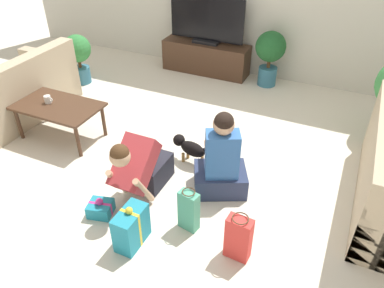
{
  "coord_description": "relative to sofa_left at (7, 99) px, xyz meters",
  "views": [
    {
      "loc": [
        1.64,
        -3.07,
        2.61
      ],
      "look_at": [
        0.34,
        -0.26,
        0.45
      ],
      "focal_mm": 35.0,
      "sensor_mm": 36.0,
      "label": 1
    }
  ],
  "objects": [
    {
      "name": "dog",
      "position": [
        2.57,
        0.14,
        -0.1
      ],
      "size": [
        0.5,
        0.21,
        0.3
      ],
      "rotation": [
        0.0,
        0.0,
        4.49
      ],
      "color": "black",
      "rests_on": "ground_plane"
    },
    {
      "name": "ground_plane",
      "position": [
        2.38,
        0.14,
        -0.3
      ],
      "size": [
        16.0,
        16.0,
        0.0
      ],
      "primitive_type": "plane",
      "color": "beige"
    },
    {
      "name": "gift_box_b",
      "position": [
        2.15,
        -0.96,
        -0.23
      ],
      "size": [
        0.26,
        0.25,
        0.19
      ],
      "rotation": [
        0.0,
        0.0,
        0.25
      ],
      "color": "teal",
      "rests_on": "ground_plane"
    },
    {
      "name": "tv_console",
      "position": [
        1.76,
        2.5,
        -0.05
      ],
      "size": [
        1.42,
        0.41,
        0.5
      ],
      "color": "#472D1E",
      "rests_on": "ground_plane"
    },
    {
      "name": "gift_bag_b",
      "position": [
        2.99,
        -0.77,
        -0.09
      ],
      "size": [
        0.2,
        0.14,
        0.44
      ],
      "rotation": [
        0.0,
        0.0,
        -0.19
      ],
      "color": "#4CA384",
      "rests_on": "ground_plane"
    },
    {
      "name": "person_kneeling",
      "position": [
        2.37,
        -0.55,
        0.05
      ],
      "size": [
        0.35,
        0.81,
        0.79
      ],
      "rotation": [
        0.0,
        0.0,
        0.0
      ],
      "color": "#23232D",
      "rests_on": "ground_plane"
    },
    {
      "name": "sofa_left",
      "position": [
        0.0,
        0.0,
        0.0
      ],
      "size": [
        0.94,
        1.9,
        0.86
      ],
      "rotation": [
        0.0,
        0.0,
        -1.57
      ],
      "color": "tan",
      "rests_on": "ground_plane"
    },
    {
      "name": "gift_box_a",
      "position": [
        2.61,
        -1.13,
        -0.11
      ],
      "size": [
        0.18,
        0.34,
        0.42
      ],
      "rotation": [
        0.0,
        0.0,
        -0.01
      ],
      "color": "teal",
      "rests_on": "ground_plane"
    },
    {
      "name": "potted_plant_corner_left",
      "position": [
        0.15,
        1.3,
        0.17
      ],
      "size": [
        0.42,
        0.42,
        0.76
      ],
      "color": "#336B84",
      "rests_on": "ground_plane"
    },
    {
      "name": "coffee_table",
      "position": [
        0.93,
        -0.06,
        0.1
      ],
      "size": [
        1.02,
        0.61,
        0.45
      ],
      "color": "#472D1E",
      "rests_on": "ground_plane"
    },
    {
      "name": "mug",
      "position": [
        0.79,
        -0.05,
        0.19
      ],
      "size": [
        0.12,
        0.08,
        0.09
      ],
      "color": "silver",
      "rests_on": "coffee_table"
    },
    {
      "name": "person_sitting",
      "position": [
        3.06,
        -0.17,
        0.05
      ],
      "size": [
        0.64,
        0.61,
        0.94
      ],
      "rotation": [
        0.0,
        0.0,
        3.6
      ],
      "color": "#283351",
      "rests_on": "ground_plane"
    },
    {
      "name": "gift_bag_a",
      "position": [
        3.49,
        -0.88,
        -0.08
      ],
      "size": [
        0.22,
        0.15,
        0.45
      ],
      "rotation": [
        0.0,
        0.0,
        -0.06
      ],
      "color": "red",
      "rests_on": "ground_plane"
    },
    {
      "name": "potted_plant_back_right",
      "position": [
        2.82,
        2.45,
        0.23
      ],
      "size": [
        0.45,
        0.45,
        0.84
      ],
      "color": "#336B84",
      "rests_on": "ground_plane"
    },
    {
      "name": "tv",
      "position": [
        1.76,
        2.5,
        0.53
      ],
      "size": [
        1.22,
        0.2,
        0.73
      ],
      "color": "black",
      "rests_on": "tv_console"
    }
  ]
}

